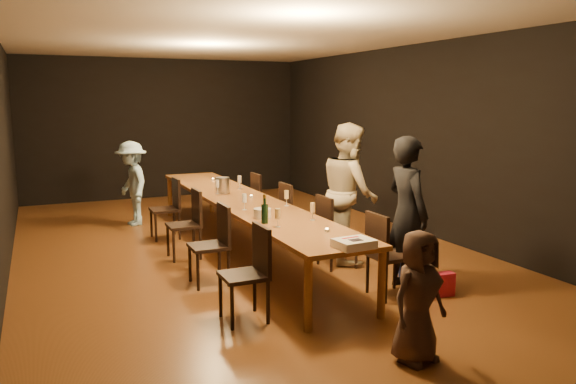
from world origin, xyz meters
name	(u,v)px	position (x,y,z in m)	size (l,w,h in m)	color
ground	(243,251)	(0.00, 0.00, 0.00)	(10.00, 10.00, 0.00)	#4E2D13
room_shell	(241,103)	(0.00, 0.00, 2.08)	(6.04, 10.04, 3.02)	black
table	(243,202)	(0.00, 0.00, 0.70)	(0.90, 6.00, 0.75)	brown
chair_right_0	(391,255)	(0.85, -2.40, 0.47)	(0.42, 0.42, 0.93)	black
chair_right_1	(337,231)	(0.85, -1.20, 0.47)	(0.42, 0.42, 0.93)	black
chair_right_2	(297,214)	(0.85, 0.00, 0.47)	(0.42, 0.42, 0.93)	black
chair_right_3	(267,201)	(0.85, 1.20, 0.47)	(0.42, 0.42, 0.93)	black
chair_left_0	(244,274)	(-0.85, -2.40, 0.47)	(0.42, 0.42, 0.93)	black
chair_left_1	(208,245)	(-0.85, -1.20, 0.47)	(0.42, 0.42, 0.93)	black
chair_left_2	(183,224)	(-0.85, 0.00, 0.47)	(0.42, 0.42, 0.93)	black
chair_left_3	(165,209)	(-0.85, 1.20, 0.47)	(0.42, 0.42, 0.93)	black
woman_birthday	(407,213)	(1.15, -2.26, 0.87)	(0.63, 0.42, 1.74)	black
woman_tan	(349,192)	(1.15, -0.98, 0.92)	(0.89, 0.69, 1.83)	beige
man_blue	(132,183)	(-1.15, 2.36, 0.72)	(0.93, 0.53, 1.44)	#93C0E3
child	(418,297)	(0.15, -3.79, 0.55)	(0.54, 0.35, 1.10)	#442E26
gift_bag_red	(444,284)	(1.38, -2.65, 0.13)	(0.22, 0.12, 0.26)	#C51D3D
gift_bag_blue	(412,269)	(1.35, -2.13, 0.17)	(0.26, 0.18, 0.33)	#243B9D
birthday_cake	(354,244)	(0.08, -2.90, 0.79)	(0.37, 0.31, 0.08)	white
plate_stack	(262,213)	(-0.22, -1.31, 0.81)	(0.21, 0.21, 0.12)	white
champagne_bottle	(265,209)	(-0.30, -1.57, 0.91)	(0.08, 0.08, 0.33)	black
ice_bucket	(222,185)	(-0.10, 0.62, 0.87)	(0.21, 0.21, 0.23)	silver
wineglass_0	(278,218)	(-0.24, -1.81, 0.85)	(0.06, 0.06, 0.21)	beige
wineglass_1	(313,211)	(0.27, -1.65, 0.85)	(0.06, 0.06, 0.21)	beige
wineglass_2	(244,202)	(-0.24, -0.75, 0.85)	(0.06, 0.06, 0.21)	silver
wineglass_3	(287,198)	(0.35, -0.72, 0.85)	(0.06, 0.06, 0.21)	beige
wineglass_4	(217,187)	(-0.19, 0.57, 0.85)	(0.06, 0.06, 0.21)	silver
wineglass_5	(240,182)	(0.27, 0.89, 0.85)	(0.06, 0.06, 0.21)	silver
tealight_near	(327,230)	(0.15, -2.22, 0.77)	(0.05, 0.05, 0.03)	#B2B7B2
tealight_mid	(251,197)	(0.15, 0.06, 0.77)	(0.05, 0.05, 0.03)	#B2B7B2
tealight_far	(213,179)	(0.15, 1.95, 0.77)	(0.05, 0.05, 0.03)	#B2B7B2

